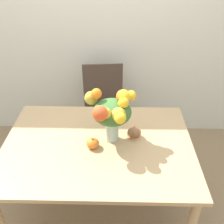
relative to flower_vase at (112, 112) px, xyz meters
The scene contains 7 objects.
ground_plane 0.99m from the flower_vase, 153.93° to the right, with size 12.00×12.00×0.00m, color #8E7556.
wall_back 1.22m from the flower_vase, 94.90° to the left, with size 8.00×0.06×2.70m.
dining_table 0.35m from the flower_vase, 153.93° to the right, with size 1.34×0.98×0.75m.
flower_vase is the anchor object (origin of this frame).
pumpkin 0.26m from the flower_vase, 147.08° to the right, with size 0.09×0.09×0.08m.
turkey_figurine 0.26m from the flower_vase, 18.42° to the left, with size 0.10×0.13×0.08m.
dining_chair_near_window 0.93m from the flower_vase, 97.48° to the left, with size 0.46×0.46×0.94m.
Camera 1 is at (0.13, -1.42, 1.96)m, focal length 42.00 mm.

